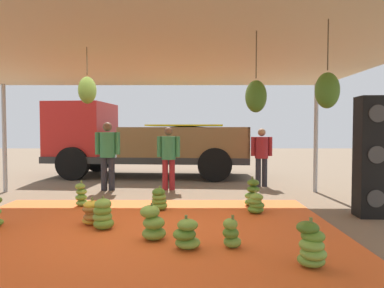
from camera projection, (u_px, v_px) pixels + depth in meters
The scene contains 18 objects.
ground_plane at pixel (158, 194), 8.28m from camera, with size 40.00×40.00×0.00m, color brown.
tarp_orange at pixel (140, 231), 5.28m from camera, with size 6.02×4.54×0.01m, color #E05B23.
tent_canopy at pixel (139, 55), 5.07m from camera, with size 8.00×7.00×2.69m.
banana_bunch_0 at pixel (158, 200), 6.59m from camera, with size 0.40×0.40×0.46m.
banana_bunch_1 at pixel (91, 213), 5.60m from camera, with size 0.43×0.43×0.44m.
banana_bunch_2 at pixel (230, 234), 4.50m from camera, with size 0.30×0.28×0.43m.
banana_bunch_3 at pixel (152, 224), 4.82m from camera, with size 0.47×0.47×0.51m.
banana_bunch_4 at pixel (311, 246), 3.87m from camera, with size 0.42×0.45×0.55m.
banana_bunch_5 at pixel (186, 235), 4.45m from camera, with size 0.46×0.45×0.43m.
banana_bunch_6 at pixel (80, 195), 6.94m from camera, with size 0.34×0.34×0.51m.
banana_bunch_7 at pixel (255, 204), 6.35m from camera, with size 0.42×0.39×0.42m.
banana_bunch_9 at pixel (252, 194), 6.96m from camera, with size 0.40×0.39×0.59m.
banana_bunch_10 at pixel (102, 215), 5.34m from camera, with size 0.43×0.43×0.50m.
cargo_truck_main at pixel (139, 140), 11.49m from camera, with size 6.51×2.91×2.40m.
worker_0 at pixel (168, 153), 8.83m from camera, with size 0.58×0.36×1.59m.
worker_1 at pixel (107, 151), 8.76m from camera, with size 0.63×0.38×1.71m.
worker_2 at pixel (261, 153), 9.36m from camera, with size 0.57×0.35×1.56m.
speaker_stack at pixel (369, 157), 6.11m from camera, with size 0.49×0.45×2.11m.
Camera 1 is at (0.78, -5.23, 1.53)m, focal length 32.77 mm.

